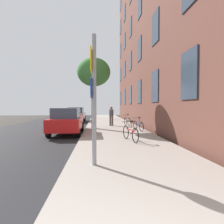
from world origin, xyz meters
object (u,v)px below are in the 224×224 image
object	(u,v)px
sign_post	(93,93)
bicycle_1	(138,125)
traffic_light	(93,100)
bicycle_0	(130,133)
car_1	(76,114)
car_0	(67,120)
bicycle_2	(127,121)
tree_near	(94,73)
pedestrian_0	(111,115)

from	to	relation	value
sign_post	bicycle_1	bearing A→B (deg)	67.70
traffic_light	bicycle_0	distance (m)	17.01
sign_post	car_1	world-z (taller)	sign_post
car_0	bicycle_2	bearing A→B (deg)	37.21
traffic_light	bicycle_0	size ratio (longest dim) A/B	2.12
tree_near	sign_post	bearing A→B (deg)	-89.12
bicycle_2	pedestrian_0	distance (m)	1.43
sign_post	car_0	size ratio (longest dim) A/B	0.80
bicycle_2	car_0	bearing A→B (deg)	-142.79
tree_near	bicycle_0	world-z (taller)	tree_near
sign_post	bicycle_0	xyz separation A→B (m)	(1.65, 3.39, -1.61)
traffic_light	car_1	xyz separation A→B (m)	(-1.76, -4.53, -1.77)
sign_post	traffic_light	distance (m)	20.15
bicycle_0	bicycle_2	world-z (taller)	bicycle_2
tree_near	bicycle_1	distance (m)	4.92
tree_near	bicycle_1	xyz separation A→B (m)	(2.96, -1.47, -3.65)
pedestrian_0	car_1	world-z (taller)	pedestrian_0
bicycle_1	car_1	world-z (taller)	car_1
traffic_light	pedestrian_0	xyz separation A→B (m)	(1.72, -9.97, -1.58)
tree_near	traffic_light	bearing A→B (deg)	91.46
traffic_light	bicycle_1	world-z (taller)	traffic_light
car_0	sign_post	bearing A→B (deg)	-75.02
traffic_light	bicycle_2	bearing A→B (deg)	-73.36
traffic_light	car_1	world-z (taller)	traffic_light
tree_near	car_1	world-z (taller)	tree_near
bicycle_2	car_1	bearing A→B (deg)	130.48
tree_near	bicycle_0	bearing A→B (deg)	-70.34
bicycle_1	bicycle_2	xyz separation A→B (m)	(-0.22, 3.09, 0.03)
traffic_light	car_0	world-z (taller)	traffic_light
car_0	car_1	world-z (taller)	same
car_1	bicycle_2	bearing A→B (deg)	-49.52
pedestrian_0	car_0	distance (m)	4.66
sign_post	tree_near	xyz separation A→B (m)	(-0.13, 8.37, 2.02)
bicycle_0	car_0	size ratio (longest dim) A/B	0.39
car_0	car_1	size ratio (longest dim) A/B	1.09
pedestrian_0	tree_near	bearing A→B (deg)	-128.23
bicycle_1	car_0	bearing A→B (deg)	-177.02
tree_near	bicycle_0	size ratio (longest dim) A/B	2.98
bicycle_2	pedestrian_0	bearing A→B (deg)	172.33
sign_post	pedestrian_0	world-z (taller)	sign_post
car_0	bicycle_0	bearing A→B (deg)	-43.64
bicycle_2	car_1	world-z (taller)	car_1
pedestrian_0	car_1	distance (m)	6.47
sign_post	traffic_light	xyz separation A→B (m)	(-0.43, 20.14, 0.51)
pedestrian_0	car_0	xyz separation A→B (m)	(-3.07, -3.51, -0.19)
traffic_light	car_1	size ratio (longest dim) A/B	0.89
sign_post	car_0	xyz separation A→B (m)	(-1.78, 6.66, -1.26)
bicycle_0	bicycle_1	xyz separation A→B (m)	(1.18, 3.51, -0.02)
sign_post	pedestrian_0	size ratio (longest dim) A/B	2.23
sign_post	bicycle_1	distance (m)	7.63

